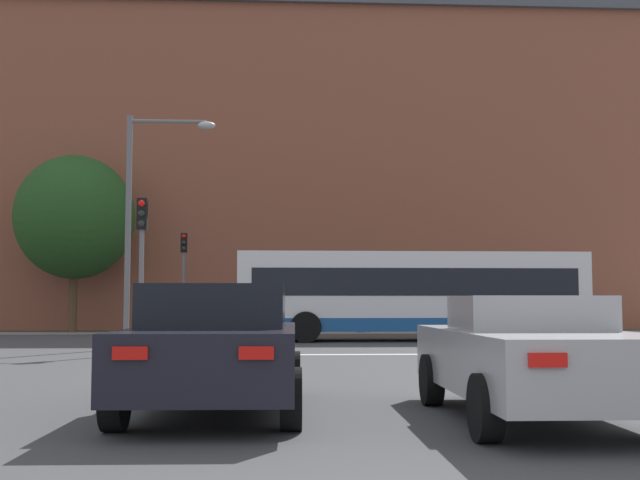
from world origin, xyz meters
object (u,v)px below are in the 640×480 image
object	(u,v)px
car_roadster_right	(532,357)
pedestrian_walking_west	(360,309)
street_lamp_junction	(145,202)
pedestrian_walking_east	(366,310)
car_saloon_left	(217,347)
traffic_light_far_left	(184,266)
traffic_light_near_left	(142,248)
bus_crossing_lead	(411,294)
pedestrian_waiting	(249,310)

from	to	relation	value
car_roadster_right	pedestrian_walking_west	bearing A→B (deg)	88.70
street_lamp_junction	pedestrian_walking_east	bearing A→B (deg)	57.52
car_saloon_left	traffic_light_far_left	size ratio (longest dim) A/B	1.05
car_roadster_right	traffic_light_near_left	world-z (taller)	traffic_light_near_left
traffic_light_near_left	pedestrian_walking_west	distance (m)	15.74
car_roadster_right	bus_crossing_lead	bearing A→B (deg)	85.06
traffic_light_far_left	pedestrian_walking_west	bearing A→B (deg)	8.11
traffic_light_far_left	pedestrian_waiting	xyz separation A→B (m)	(2.72, -0.02, -1.81)
traffic_light_near_left	pedestrian_walking_east	distance (m)	16.07
car_saloon_left	pedestrian_waiting	bearing A→B (deg)	92.33
car_roadster_right	pedestrian_walking_east	world-z (taller)	pedestrian_walking_east
traffic_light_far_left	street_lamp_junction	bearing A→B (deg)	-89.36
traffic_light_near_left	pedestrian_waiting	distance (m)	13.21
traffic_light_near_left	pedestrian_waiting	bearing A→B (deg)	79.80
bus_crossing_lead	car_roadster_right	bearing A→B (deg)	-5.48
car_saloon_left	bus_crossing_lead	xyz separation A→B (m)	(5.28, 17.45, 0.82)
pedestrian_walking_east	traffic_light_far_left	bearing A→B (deg)	-150.80
street_lamp_junction	traffic_light_near_left	bearing A→B (deg)	-82.76
car_saloon_left	car_roadster_right	bearing A→B (deg)	-10.95
pedestrian_walking_east	pedestrian_walking_west	xyz separation A→B (m)	(-0.29, -0.22, 0.05)
car_saloon_left	bus_crossing_lead	distance (m)	18.25
car_saloon_left	street_lamp_junction	distance (m)	13.87
car_saloon_left	pedestrian_walking_east	world-z (taller)	pedestrian_walking_east
car_roadster_right	pedestrian_walking_east	distance (m)	25.90
bus_crossing_lead	pedestrian_waiting	size ratio (longest dim) A/B	6.93
car_saloon_left	pedestrian_waiting	distance (m)	23.81
bus_crossing_lead	pedestrian_waiting	world-z (taller)	bus_crossing_lead
pedestrian_waiting	street_lamp_junction	bearing A→B (deg)	-174.80
traffic_light_far_left	pedestrian_walking_east	bearing A→B (deg)	9.37
car_roadster_right	street_lamp_junction	size ratio (longest dim) A/B	0.67
bus_crossing_lead	pedestrian_waiting	bearing A→B (deg)	-138.33
bus_crossing_lead	pedestrian_walking_west	xyz separation A→B (m)	(-0.92, 7.43, -0.58)
pedestrian_walking_east	pedestrian_walking_west	size ratio (longest dim) A/B	0.96
car_roadster_right	pedestrian_waiting	distance (m)	24.89
street_lamp_junction	traffic_light_far_left	bearing A→B (deg)	90.64
car_saloon_left	pedestrian_waiting	size ratio (longest dim) A/B	2.60
traffic_light_near_left	traffic_light_far_left	bearing A→B (deg)	91.78
pedestrian_walking_west	pedestrian_waiting	bearing A→B (deg)	-163.01
traffic_light_far_left	pedestrian_walking_east	world-z (taller)	traffic_light_far_left
pedestrian_waiting	pedestrian_walking_east	distance (m)	5.19
car_saloon_left	traffic_light_near_left	distance (m)	11.39
traffic_light_near_left	pedestrian_walking_west	bearing A→B (deg)	63.23
bus_crossing_lead	traffic_light_near_left	bearing A→B (deg)	-50.62
traffic_light_near_left	pedestrian_walking_east	world-z (taller)	traffic_light_near_left
pedestrian_walking_east	street_lamp_junction	bearing A→B (deg)	-102.65
car_roadster_right	pedestrian_waiting	world-z (taller)	pedestrian_waiting
bus_crossing_lead	traffic_light_far_left	distance (m)	10.59
pedestrian_waiting	pedestrian_walking_west	distance (m)	4.85
traffic_light_near_left	bus_crossing_lead	bearing A→B (deg)	39.38
pedestrian_waiting	car_roadster_right	bearing A→B (deg)	-152.09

